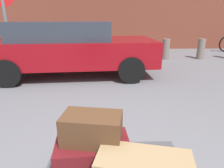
% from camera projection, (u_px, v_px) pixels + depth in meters
% --- Properties ---
extents(suitcase_maroon_rear_left, '(0.61, 0.41, 0.26)m').
position_uv_depth(suitcase_maroon_rear_left, '(93.00, 155.00, 1.62)').
color(suitcase_maroon_rear_left, maroon).
rests_on(suitcase_maroon_rear_left, luggage_cart).
extents(duffel_bag_brown_topmost_pile, '(0.49, 0.33, 0.23)m').
position_uv_depth(duffel_bag_brown_topmost_pile, '(92.00, 128.00, 1.54)').
color(duffel_bag_brown_topmost_pile, '#51331E').
rests_on(duffel_bag_brown_topmost_pile, suitcase_maroon_rear_left).
extents(parked_car, '(4.42, 2.18, 1.42)m').
position_uv_depth(parked_car, '(70.00, 47.00, 5.30)').
color(parked_car, maroon).
rests_on(parked_car, ground_plane).
extents(bollard_kerb_near, '(0.26, 0.26, 0.75)m').
position_uv_depth(bollard_kerb_near, '(166.00, 49.00, 7.43)').
color(bollard_kerb_near, '#72665B').
rests_on(bollard_kerb_near, ground_plane).
extents(bollard_kerb_mid, '(0.26, 0.26, 0.75)m').
position_uv_depth(bollard_kerb_mid, '(201.00, 49.00, 7.47)').
color(bollard_kerb_mid, '#72665B').
rests_on(bollard_kerb_mid, ground_plane).
extents(no_parking_sign, '(0.48, 0.17, 2.23)m').
position_uv_depth(no_parking_sign, '(6.00, 24.00, 4.45)').
color(no_parking_sign, slate).
rests_on(no_parking_sign, ground_plane).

